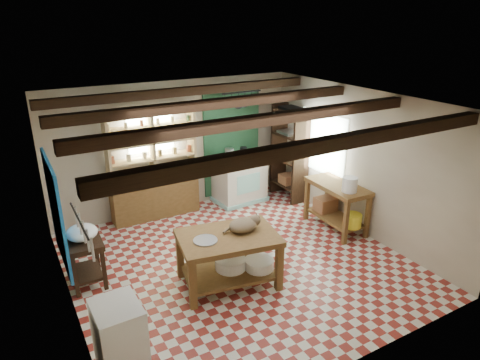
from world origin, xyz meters
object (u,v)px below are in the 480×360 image
cat (243,225)px  stove (240,179)px  work_table (228,259)px  prep_table (86,261)px  right_counter (336,206)px  white_cabinet (120,339)px

cat → stove: bearing=61.5°
work_table → prep_table: 2.10m
work_table → prep_table: bearing=159.8°
right_counter → cat: 2.42m
work_table → white_cabinet: (-1.83, -0.90, 0.04)m
white_cabinet → cat: size_ratio=2.00×
stove → prep_table: size_ratio=1.42×
prep_table → right_counter: size_ratio=0.59×
stove → cat: size_ratio=2.34×
prep_table → right_counter: (4.38, -0.50, 0.08)m
work_table → cat: 0.56m
white_cabinet → right_counter: 4.64m
prep_table → cat: bearing=-24.8°
work_table → right_counter: size_ratio=1.15×
work_table → white_cabinet: white_cabinet is taller
work_table → right_counter: (2.57, 0.57, 0.04)m
right_counter → prep_table: bearing=175.2°
stove → right_counter: 2.19m
work_table → right_counter: 2.63m
right_counter → cat: (-2.31, -0.56, 0.46)m
right_counter → work_table: bearing=-165.9°
prep_table → white_cabinet: white_cabinet is taller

